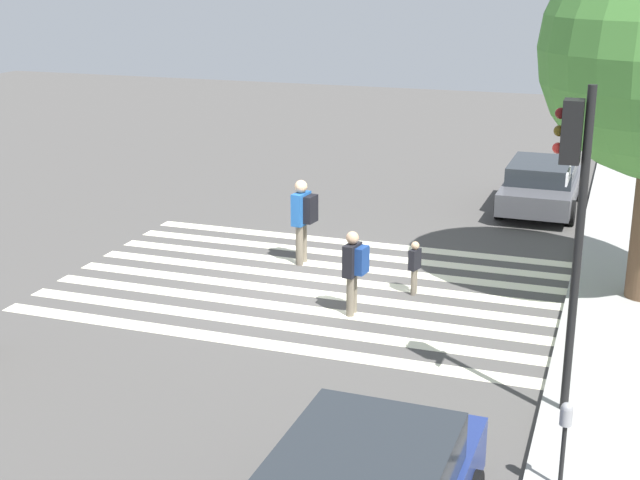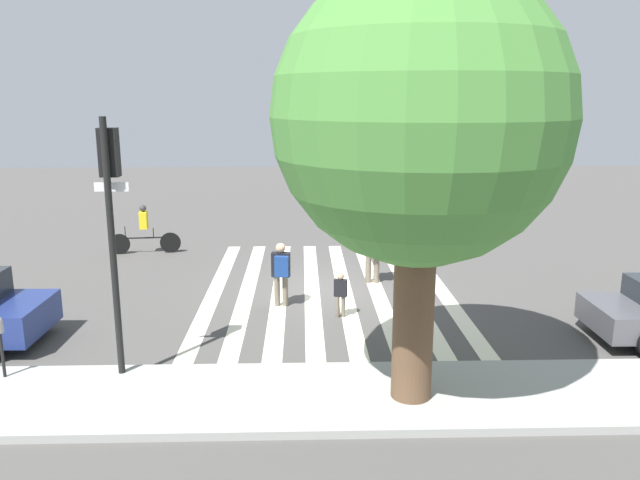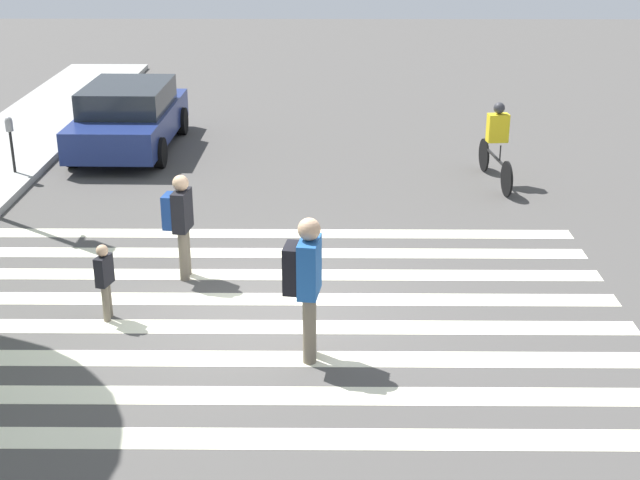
{
  "view_description": "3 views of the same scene",
  "coord_description": "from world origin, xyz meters",
  "views": [
    {
      "loc": [
        16.01,
        5.8,
        6.24
      ],
      "look_at": [
        1.18,
        0.64,
        1.37
      ],
      "focal_mm": 50.0,
      "sensor_mm": 36.0,
      "label": 1
    },
    {
      "loc": [
        0.69,
        16.03,
        5.09
      ],
      "look_at": [
        0.21,
        -0.29,
        1.31
      ],
      "focal_mm": 35.0,
      "sensor_mm": 36.0,
      "label": 2
    },
    {
      "loc": [
        -11.07,
        -0.85,
        5.45
      ],
      "look_at": [
        -0.69,
        -0.77,
        1.36
      ],
      "focal_mm": 50.0,
      "sensor_mm": 36.0,
      "label": 3
    }
  ],
  "objects": [
    {
      "name": "ground_plane",
      "position": [
        0.0,
        0.0,
        0.0
      ],
      "size": [
        60.0,
        60.0,
        0.0
      ],
      "primitive_type": "plane",
      "color": "#4C4947"
    },
    {
      "name": "crosswalk_stripes",
      "position": [
        0.0,
        0.0,
        0.0
      ],
      "size": [
        6.47,
        10.0,
        0.01
      ],
      "color": "#F2EDCC",
      "rests_on": "ground_plane"
    },
    {
      "name": "parking_meter",
      "position": [
        6.09,
        5.44,
        0.96
      ],
      "size": [
        0.15,
        0.15,
        1.28
      ],
      "color": "black",
      "rests_on": "ground_plane"
    },
    {
      "name": "pedestrian_adult_blue_shirt",
      "position": [
        1.21,
        1.31,
        0.94
      ],
      "size": [
        0.47,
        0.41,
        1.61
      ],
      "rotation": [
        0.0,
        0.0,
        2.99
      ],
      "color": "#6B6051",
      "rests_on": "ground_plane"
    },
    {
      "name": "pedestrian_child_with_backpack",
      "position": [
        -0.2,
        2.12,
        0.61
      ],
      "size": [
        0.33,
        0.21,
        1.08
      ],
      "rotation": [
        0.0,
        0.0,
        2.88
      ],
      "color": "#6B6051",
      "rests_on": "ground_plane"
    },
    {
      "name": "pedestrian_adult_yellow_jacket",
      "position": [
        -1.27,
        -0.6,
        1.09
      ],
      "size": [
        0.54,
        0.47,
        1.86
      ],
      "rotation": [
        0.0,
        0.0,
        3.0
      ],
      "color": "#6B6051",
      "rests_on": "ground_plane"
    },
    {
      "name": "cyclist_far_lane",
      "position": [
        5.89,
        -4.18,
        0.87
      ],
      "size": [
        2.31,
        0.42,
        1.63
      ],
      "rotation": [
        0.0,
        0.0,
        0.1
      ],
      "color": "black",
      "rests_on": "ground_plane"
    },
    {
      "name": "car_parked_dark_suv",
      "position": [
        8.28,
        3.55,
        0.75
      ],
      "size": [
        4.44,
        2.11,
        1.47
      ],
      "rotation": [
        0.0,
        0.0,
        -0.02
      ],
      "color": "navy",
      "rests_on": "ground_plane"
    }
  ]
}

